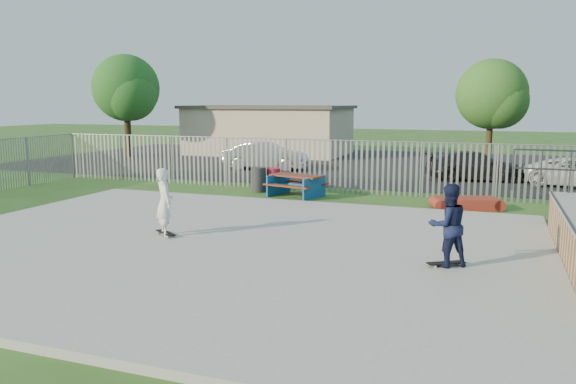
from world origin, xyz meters
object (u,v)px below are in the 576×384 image
(picnic_table, at_px, (296,185))
(trash_bin_red, at_px, (273,180))
(tree_mid, at_px, (492,94))
(funbox, at_px, (466,204))
(car_silver, at_px, (266,156))
(tree_left, at_px, (126,88))
(trash_bin_grey, at_px, (259,180))
(car_dark, at_px, (476,166))
(skater_white, at_px, (165,202))
(skater_navy, at_px, (448,225))

(picnic_table, relative_size, trash_bin_red, 2.49)
(tree_mid, bearing_deg, funbox, -92.13)
(picnic_table, relative_size, tree_mid, 0.39)
(car_silver, bearing_deg, picnic_table, -156.34)
(car_silver, xyz_separation_m, tree_left, (-10.73, 3.35, 3.55))
(trash_bin_grey, xyz_separation_m, car_dark, (7.75, 6.11, 0.18))
(picnic_table, distance_m, skater_white, 7.51)
(trash_bin_red, relative_size, skater_white, 0.53)
(trash_bin_grey, height_order, tree_left, tree_left)
(trash_bin_red, height_order, car_silver, car_silver)
(funbox, bearing_deg, car_silver, 124.03)
(trash_bin_red, height_order, skater_navy, skater_navy)
(car_silver, bearing_deg, tree_left, 66.34)
(tree_left, bearing_deg, trash_bin_grey, -37.16)
(funbox, relative_size, tree_mid, 0.36)
(picnic_table, xyz_separation_m, skater_navy, (5.95, -7.77, 0.58))
(trash_bin_red, bearing_deg, tree_left, 144.79)
(trash_bin_grey, distance_m, skater_navy, 11.30)
(car_silver, distance_m, skater_navy, 17.99)
(skater_navy, bearing_deg, car_dark, -123.17)
(trash_bin_grey, xyz_separation_m, tree_left, (-13.14, 9.96, 3.79))
(trash_bin_grey, height_order, skater_navy, skater_navy)
(trash_bin_red, bearing_deg, funbox, -10.55)
(trash_bin_grey, relative_size, skater_navy, 0.56)
(picnic_table, height_order, trash_bin_red, trash_bin_red)
(car_silver, xyz_separation_m, skater_navy, (10.07, -14.91, 0.27))
(trash_bin_grey, xyz_separation_m, skater_navy, (7.65, -8.29, 0.52))
(trash_bin_grey, distance_m, car_silver, 7.05)
(picnic_table, distance_m, tree_left, 18.59)
(tree_left, bearing_deg, car_silver, -17.32)
(picnic_table, bearing_deg, car_silver, 134.26)
(funbox, bearing_deg, skater_navy, -109.46)
(picnic_table, relative_size, car_dark, 0.51)
(car_dark, bearing_deg, tree_left, 66.74)
(skater_navy, bearing_deg, trash_bin_red, -83.07)
(tree_left, relative_size, skater_white, 3.77)
(car_silver, height_order, tree_left, tree_left)
(picnic_table, relative_size, funbox, 1.07)
(picnic_table, height_order, car_dark, car_dark)
(picnic_table, xyz_separation_m, tree_left, (-14.85, 10.49, 3.86))
(funbox, distance_m, trash_bin_grey, 7.78)
(trash_bin_grey, height_order, tree_mid, tree_mid)
(picnic_table, bearing_deg, tree_left, 159.04)
(tree_left, distance_m, skater_navy, 27.87)
(picnic_table, height_order, car_silver, car_silver)
(picnic_table, xyz_separation_m, skater_white, (-0.84, -7.44, 0.58))
(funbox, bearing_deg, tree_mid, 68.82)
(tree_left, bearing_deg, skater_navy, -41.28)
(trash_bin_red, bearing_deg, car_dark, 38.30)
(tree_mid, bearing_deg, skater_navy, -91.52)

